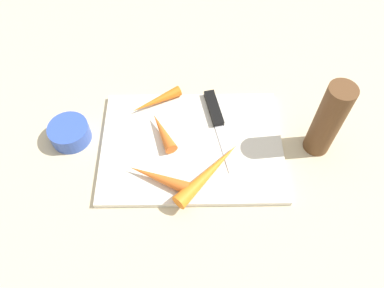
# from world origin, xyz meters

# --- Properties ---
(ground_plane) EXTENTS (1.40, 1.40, 0.00)m
(ground_plane) POSITION_xyz_m (0.00, 0.00, 0.00)
(ground_plane) COLOR #C6B793
(cutting_board) EXTENTS (0.36, 0.26, 0.01)m
(cutting_board) POSITION_xyz_m (0.00, 0.00, 0.01)
(cutting_board) COLOR silver
(cutting_board) RESTS_ON ground_plane
(knife) EXTENTS (0.06, 0.20, 0.01)m
(knife) POSITION_xyz_m (0.05, 0.07, 0.02)
(knife) COLOR #B7B7BC
(knife) RESTS_ON cutting_board
(carrot_longest) EXTENTS (0.14, 0.14, 0.03)m
(carrot_longest) POSITION_xyz_m (0.03, -0.07, 0.03)
(carrot_longest) COLOR orange
(carrot_longest) RESTS_ON cutting_board
(carrot_shortest) EXTENTS (0.06, 0.10, 0.03)m
(carrot_shortest) POSITION_xyz_m (-0.06, 0.02, 0.02)
(carrot_shortest) COLOR orange
(carrot_shortest) RESTS_ON cutting_board
(carrot_short) EXTENTS (0.11, 0.08, 0.02)m
(carrot_short) POSITION_xyz_m (-0.08, 0.10, 0.02)
(carrot_short) COLOR orange
(carrot_short) RESTS_ON cutting_board
(carrot_long) EXTENTS (0.12, 0.07, 0.03)m
(carrot_long) POSITION_xyz_m (-0.06, -0.08, 0.02)
(carrot_long) COLOR orange
(carrot_long) RESTS_ON cutting_board
(small_bowl) EXTENTS (0.08, 0.08, 0.04)m
(small_bowl) POSITION_xyz_m (-0.25, 0.03, 0.02)
(small_bowl) COLOR #3351B2
(small_bowl) RESTS_ON ground_plane
(pepper_grinder) EXTENTS (0.05, 0.05, 0.17)m
(pepper_grinder) POSITION_xyz_m (0.25, 0.00, 0.09)
(pepper_grinder) COLOR brown
(pepper_grinder) RESTS_ON ground_plane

